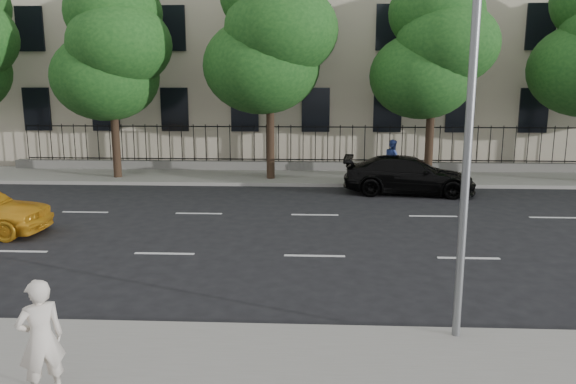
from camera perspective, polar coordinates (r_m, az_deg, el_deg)
name	(u,v)px	position (r m, az deg, el deg)	size (l,w,h in m)	color
ground	(314,291)	(12.51, 2.69, -10.06)	(120.00, 120.00, 0.00)	black
far_sidewalk	(315,177)	(26.03, 2.76, 1.52)	(60.00, 4.00, 0.15)	gray
lane_markings	(315,233)	(17.01, 2.73, -4.14)	(49.60, 4.62, 0.01)	silver
masonry_building	(317,1)	(34.86, 2.93, 18.82)	(34.60, 12.11, 18.50)	beige
iron_fence	(315,160)	(27.61, 2.78, 3.31)	(30.00, 0.50, 2.20)	slate
street_light	(466,45)	(10.19, 17.60, 14.09)	(0.25, 3.32, 8.05)	slate
tree_b	(112,49)	(26.57, -17.42, 13.72)	(5.53, 5.12, 8.97)	#382619
tree_c	(271,35)	(25.13, -1.74, 15.67)	(5.89, 5.50, 9.80)	#382619
tree_d	(434,48)	(25.53, 14.63, 13.96)	(5.34, 4.94, 8.84)	#382619
black_sedan	(409,175)	(23.06, 12.16, 1.69)	(2.12, 5.21, 1.51)	black
woman_near	(41,339)	(8.79, -23.83, -13.52)	(0.64, 0.42, 1.75)	beige
pedestrian_far	(393,158)	(25.90, 10.59, 3.38)	(0.83, 0.65, 1.71)	#2E4394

